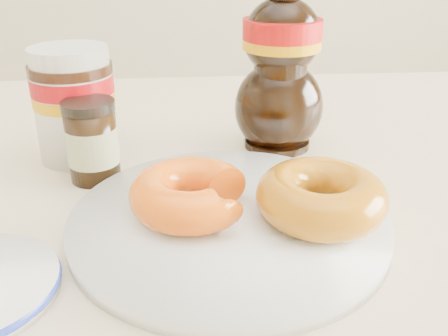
{
  "coord_description": "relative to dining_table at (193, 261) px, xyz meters",
  "views": [
    {
      "loc": [
        -0.0,
        -0.35,
        0.99
      ],
      "look_at": [
        0.03,
        0.08,
        0.79
      ],
      "focal_mm": 40.0,
      "sensor_mm": 36.0,
      "label": 1
    }
  ],
  "objects": [
    {
      "name": "syrup_bottle",
      "position": [
        0.11,
        0.12,
        0.19
      ],
      "size": [
        0.11,
        0.1,
        0.21
      ],
      "primitive_type": null,
      "rotation": [
        0.0,
        0.0,
        -0.07
      ],
      "color": "black",
      "rests_on": "dining_table"
    },
    {
      "name": "nutella_jar",
      "position": [
        -0.13,
        0.1,
        0.15
      ],
      "size": [
        0.09,
        0.09,
        0.13
      ],
      "rotation": [
        0.0,
        0.0,
        -0.33
      ],
      "color": "white",
      "rests_on": "dining_table"
    },
    {
      "name": "donut_whole",
      "position": [
        0.11,
        -0.08,
        0.12
      ],
      "size": [
        0.13,
        0.13,
        0.04
      ],
      "primitive_type": "torus",
      "rotation": [
        0.0,
        0.0,
        -0.14
      ],
      "color": "#AD640B",
      "rests_on": "plate"
    },
    {
      "name": "dark_jar",
      "position": [
        -0.1,
        0.04,
        0.13
      ],
      "size": [
        0.05,
        0.05,
        0.09
      ],
      "rotation": [
        0.0,
        0.0,
        0.34
      ],
      "color": "black",
      "rests_on": "dining_table"
    },
    {
      "name": "donut_bitten",
      "position": [
        -0.0,
        -0.06,
        0.12
      ],
      "size": [
        0.14,
        0.14,
        0.04
      ],
      "primitive_type": "torus",
      "rotation": [
        0.0,
        0.0,
        0.38
      ],
      "color": "#EA5A0D",
      "rests_on": "plate"
    },
    {
      "name": "plate",
      "position": [
        0.03,
        -0.07,
        0.09
      ],
      "size": [
        0.28,
        0.28,
        0.01
      ],
      "color": "white",
      "rests_on": "dining_table"
    },
    {
      "name": "dining_table",
      "position": [
        0.0,
        0.0,
        0.0
      ],
      "size": [
        1.4,
        0.9,
        0.75
      ],
      "color": "beige",
      "rests_on": "ground"
    }
  ]
}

